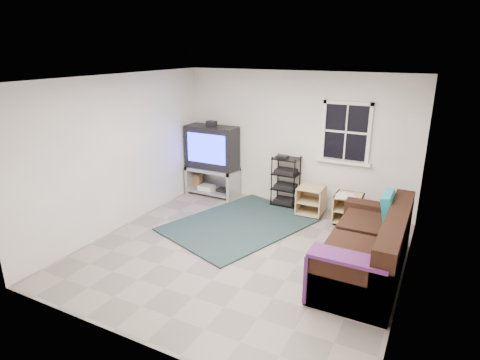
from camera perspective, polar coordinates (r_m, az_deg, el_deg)
The scene contains 8 objects.
room at distance 7.52m, azimuth 14.78°, elevation 6.05°, with size 4.60×4.62×4.60m.
tv_unit at distance 8.40m, azimuth -3.95°, elevation 3.60°, with size 1.08×0.54×1.58m.
av_rack at distance 7.92m, azimuth 6.49°, elevation -0.63°, with size 0.51×0.37×1.01m.
side_table_left at distance 7.62m, azimuth 10.12°, elevation -2.74°, with size 0.48×0.48×0.55m.
side_table_right at distance 7.41m, azimuth 15.13°, elevation -3.65°, with size 0.50×0.52×0.55m.
sofa at distance 5.84m, azimuth 17.70°, elevation -9.49°, with size 0.99×2.24×1.02m.
shag_rug at distance 7.15m, azimuth -0.10°, elevation -6.31°, with size 1.79×2.46×0.03m, color black.
paper_bag at distance 8.84m, azimuth -6.33°, elevation -0.29°, with size 0.27×0.17×0.39m, color brown.
Camera 1 is at (2.51, -4.93, 3.00)m, focal length 30.00 mm.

